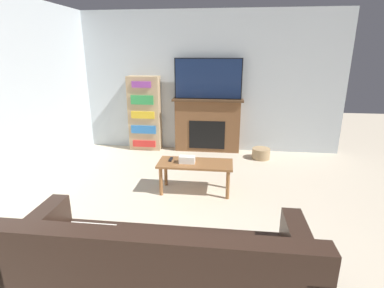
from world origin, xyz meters
TOP-DOWN VIEW (x-y plane):
  - wall_back at (0.00, 4.75)m, footprint 5.58×0.06m
  - wall_side at (-2.32, 2.36)m, footprint 0.06×5.72m
  - fireplace at (0.20, 4.61)m, footprint 1.38×0.28m
  - tv at (0.20, 4.59)m, footprint 1.29×0.03m
  - couch at (0.11, 0.65)m, footprint 2.25×0.90m
  - coffee_table at (0.16, 2.73)m, footprint 1.05×0.46m
  - tissue_box at (0.05, 2.70)m, footprint 0.22×0.12m
  - remote_control at (-0.20, 2.79)m, footprint 0.04×0.15m
  - bookshelf at (-1.08, 4.59)m, footprint 0.63×0.29m
  - storage_basket at (1.25, 4.26)m, footprint 0.33×0.33m

SIDE VIEW (x-z plane):
  - storage_basket at x=1.25m, z-range 0.00..0.20m
  - couch at x=0.11m, z-range -0.14..0.74m
  - coffee_table at x=0.16m, z-range 0.16..0.61m
  - remote_control at x=-0.20m, z-range 0.45..0.47m
  - tissue_box at x=0.05m, z-range 0.45..0.55m
  - fireplace at x=0.20m, z-range 0.00..1.07m
  - bookshelf at x=-1.08m, z-range 0.00..1.49m
  - wall_back at x=0.00m, z-range 0.00..2.70m
  - wall_side at x=-2.32m, z-range 0.00..2.70m
  - tv at x=0.20m, z-range 1.06..1.83m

